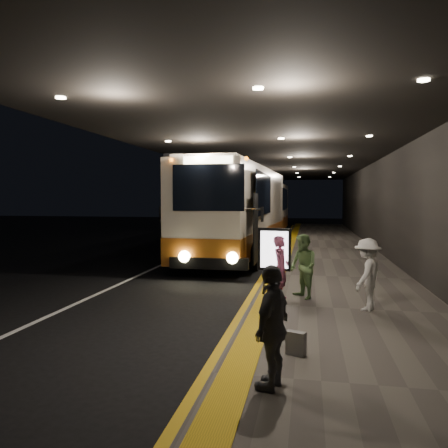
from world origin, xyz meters
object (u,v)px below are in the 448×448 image
(bag_polka, at_px, (296,343))
(bag_plain, at_px, (271,321))
(passenger_boarding, at_px, (281,268))
(stanchion_post, at_px, (273,265))
(passenger_waiting_grey, at_px, (272,327))
(coach_second, at_px, (266,211))
(coach_main, at_px, (239,215))
(passenger_waiting_green, at_px, (303,266))
(passenger_waiting_white, at_px, (367,274))
(info_sign, at_px, (274,251))

(bag_polka, xyz_separation_m, bag_plain, (-0.50, 1.24, -0.02))
(passenger_boarding, height_order, stanchion_post, passenger_boarding)
(passenger_waiting_grey, bearing_deg, bag_plain, -157.91)
(coach_second, bearing_deg, passenger_boarding, -83.07)
(coach_main, relative_size, passenger_waiting_green, 7.99)
(passenger_waiting_white, bearing_deg, coach_main, -129.39)
(passenger_boarding, bearing_deg, coach_second, 21.92)
(coach_second, height_order, passenger_waiting_grey, coach_second)
(passenger_boarding, relative_size, passenger_waiting_grey, 0.96)
(bag_plain, distance_m, stanchion_post, 4.59)
(passenger_waiting_green, bearing_deg, info_sign, -122.99)
(stanchion_post, bearing_deg, passenger_boarding, -79.87)
(coach_second, xyz_separation_m, bag_polka, (2.75, -23.79, -1.39))
(passenger_waiting_green, distance_m, bag_plain, 2.85)
(bag_polka, bearing_deg, coach_second, 96.59)
(coach_second, relative_size, passenger_boarding, 7.43)
(coach_main, height_order, bag_plain, coach_main)
(coach_second, bearing_deg, coach_main, -90.28)
(stanchion_post, bearing_deg, coach_second, 96.06)
(bag_plain, bearing_deg, bag_polka, -67.85)
(passenger_waiting_white, height_order, info_sign, info_sign)
(passenger_waiting_green, relative_size, passenger_waiting_white, 1.00)
(coach_main, relative_size, passenger_waiting_grey, 7.88)
(info_sign, bearing_deg, bag_plain, -78.68)
(bag_plain, height_order, info_sign, info_sign)
(bag_plain, bearing_deg, stanchion_post, 94.20)
(coach_main, distance_m, stanchion_post, 7.17)
(passenger_waiting_white, xyz_separation_m, passenger_waiting_grey, (-1.72, -4.36, 0.01))
(passenger_waiting_white, height_order, passenger_waiting_grey, passenger_waiting_grey)
(passenger_waiting_grey, xyz_separation_m, bag_polka, (0.27, 1.26, -0.62))
(bag_plain, bearing_deg, passenger_waiting_white, 43.64)
(bag_plain, xyz_separation_m, info_sign, (-0.15, 2.73, 0.99))
(bag_polka, xyz_separation_m, stanchion_post, (-0.84, 5.80, 0.35))
(coach_second, xyz_separation_m, info_sign, (2.10, -19.83, -0.42))
(passenger_waiting_white, distance_m, stanchion_post, 3.55)
(coach_main, distance_m, bag_plain, 11.69)
(passenger_waiting_white, bearing_deg, passenger_waiting_grey, 4.42)
(passenger_waiting_white, bearing_deg, passenger_boarding, -83.55)
(passenger_boarding, distance_m, passenger_waiting_white, 2.05)
(bag_plain, relative_size, info_sign, 0.19)
(coach_second, height_order, passenger_waiting_green, coach_second)
(passenger_waiting_green, xyz_separation_m, bag_plain, (-0.56, -2.72, -0.63))
(info_sign, bearing_deg, stanchion_post, 104.11)
(coach_main, bearing_deg, coach_second, 91.87)
(coach_main, relative_size, coach_second, 1.10)
(coach_second, relative_size, passenger_waiting_green, 7.24)
(passenger_waiting_green, bearing_deg, passenger_boarding, -104.50)
(passenger_boarding, bearing_deg, bag_polka, -157.36)
(passenger_waiting_grey, bearing_deg, coach_second, -157.65)
(passenger_waiting_green, xyz_separation_m, stanchion_post, (-0.89, 1.85, -0.26))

